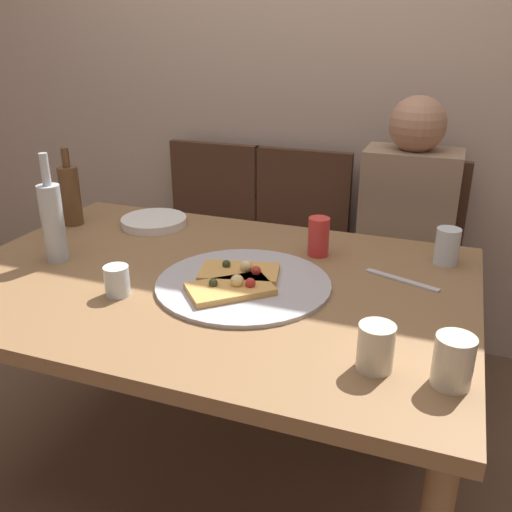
{
  "coord_description": "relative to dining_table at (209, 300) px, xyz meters",
  "views": [
    {
      "loc": [
        0.63,
        -1.3,
        1.4
      ],
      "look_at": [
        0.12,
        0.08,
        0.79
      ],
      "focal_mm": 38.86,
      "sensor_mm": 36.0,
      "label": 1
    }
  ],
  "objects": [
    {
      "name": "beer_bottle",
      "position": [
        -0.65,
        0.25,
        0.18
      ],
      "size": [
        0.07,
        0.07,
        0.28
      ],
      "color": "brown",
      "rests_on": "dining_table"
    },
    {
      "name": "pizza_slice_extra",
      "position": [
        0.09,
        0.02,
        0.1
      ],
      "size": [
        0.24,
        0.18,
        0.05
      ],
      "color": "tan",
      "rests_on": "pizza_tray"
    },
    {
      "name": "pizza_slice_last",
      "position": [
        0.11,
        -0.09,
        0.1
      ],
      "size": [
        0.25,
        0.24,
        0.05
      ],
      "color": "tan",
      "rests_on": "pizza_tray"
    },
    {
      "name": "soda_can",
      "position": [
        0.25,
        0.27,
        0.13
      ],
      "size": [
        0.07,
        0.07,
        0.12
      ],
      "primitive_type": "cylinder",
      "color": "red",
      "rests_on": "dining_table"
    },
    {
      "name": "plate_stack",
      "position": [
        -0.37,
        0.34,
        0.09
      ],
      "size": [
        0.23,
        0.23,
        0.03
      ],
      "primitive_type": "cylinder",
      "color": "white",
      "rests_on": "dining_table"
    },
    {
      "name": "wine_bottle",
      "position": [
        -0.49,
        -0.04,
        0.2
      ],
      "size": [
        0.07,
        0.07,
        0.33
      ],
      "color": "#B2BCC1",
      "rests_on": "dining_table"
    },
    {
      "name": "pizza_tray",
      "position": [
        0.12,
        -0.02,
        0.08
      ],
      "size": [
        0.49,
        0.49,
        0.01
      ],
      "primitive_type": "cylinder",
      "color": "#ADADB2",
      "rests_on": "dining_table"
    },
    {
      "name": "table_knife",
      "position": [
        0.52,
        0.17,
        0.08
      ],
      "size": [
        0.21,
        0.09,
        0.01
      ],
      "primitive_type": "cube",
      "rotation": [
        0.0,
        0.0,
        5.94
      ],
      "color": "#B7B7BC",
      "rests_on": "dining_table"
    },
    {
      "name": "ground_plane",
      "position": [
        0.0,
        0.0,
        -0.66
      ],
      "size": [
        8.0,
        8.0,
        0.0
      ],
      "primitive_type": "plane",
      "color": "brown"
    },
    {
      "name": "dining_table",
      "position": [
        0.0,
        0.0,
        0.0
      ],
      "size": [
        1.48,
        1.01,
        0.74
      ],
      "color": "olive",
      "rests_on": "ground_plane"
    },
    {
      "name": "tumbler_near",
      "position": [
        0.63,
        0.34,
        0.13
      ],
      "size": [
        0.07,
        0.07,
        0.11
      ],
      "primitive_type": "cylinder",
      "color": "silver",
      "rests_on": "dining_table"
    },
    {
      "name": "tumbler_far",
      "position": [
        0.52,
        -0.29,
        0.12
      ],
      "size": [
        0.08,
        0.08,
        0.1
      ],
      "primitive_type": "cylinder",
      "color": "beige",
      "rests_on": "dining_table"
    },
    {
      "name": "wine_glass",
      "position": [
        -0.18,
        -0.18,
        0.11
      ],
      "size": [
        0.07,
        0.07,
        0.08
      ],
      "primitive_type": "cylinder",
      "color": "silver",
      "rests_on": "dining_table"
    },
    {
      "name": "short_glass",
      "position": [
        0.67,
        -0.3,
        0.13
      ],
      "size": [
        0.08,
        0.08,
        0.11
      ],
      "primitive_type": "cylinder",
      "color": "beige",
      "rests_on": "dining_table"
    },
    {
      "name": "guest_in_sweater",
      "position": [
        0.47,
        0.75,
        -0.02
      ],
      "size": [
        0.36,
        0.56,
        1.17
      ],
      "rotation": [
        0.0,
        0.0,
        3.14
      ],
      "color": "#937A60",
      "rests_on": "ground_plane"
    },
    {
      "name": "back_wall",
      "position": [
        0.0,
        1.17,
        0.64
      ],
      "size": [
        6.0,
        0.1,
        2.6
      ],
      "primitive_type": "cube",
      "color": "#BCA893",
      "rests_on": "ground_plane"
    },
    {
      "name": "chair_middle",
      "position": [
        -0.01,
        0.91,
        -0.15
      ],
      "size": [
        0.44,
        0.44,
        0.9
      ],
      "rotation": [
        0.0,
        0.0,
        3.14
      ],
      "color": "#472D1E",
      "rests_on": "ground_plane"
    },
    {
      "name": "chair_left",
      "position": [
        -0.44,
        0.91,
        -0.15
      ],
      "size": [
        0.44,
        0.44,
        0.9
      ],
      "rotation": [
        0.0,
        0.0,
        3.14
      ],
      "color": "#472D1E",
      "rests_on": "ground_plane"
    },
    {
      "name": "chair_right",
      "position": [
        0.47,
        0.91,
        -0.15
      ],
      "size": [
        0.44,
        0.44,
        0.9
      ],
      "rotation": [
        0.0,
        0.0,
        3.14
      ],
      "color": "#472D1E",
      "rests_on": "ground_plane"
    }
  ]
}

